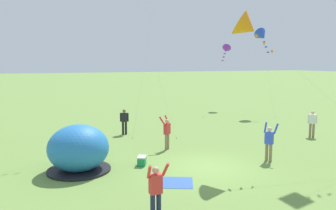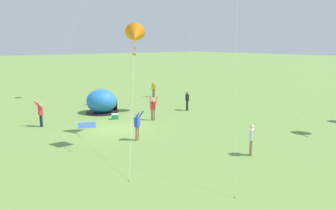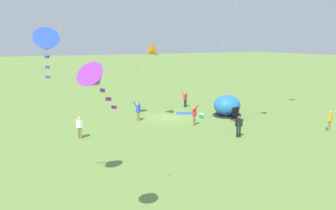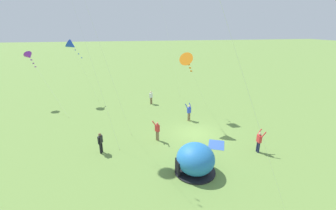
# 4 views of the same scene
# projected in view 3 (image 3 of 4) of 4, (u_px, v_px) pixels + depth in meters

# --- Properties ---
(ground_plane) EXTENTS (300.00, 300.00, 0.00)m
(ground_plane) POSITION_uv_depth(u_px,v_px,m) (170.00, 118.00, 32.28)
(ground_plane) COLOR olive
(popup_tent) EXTENTS (2.81, 2.81, 2.10)m
(popup_tent) POSITION_uv_depth(u_px,v_px,m) (227.00, 106.00, 33.04)
(popup_tent) COLOR #2672BF
(popup_tent) RESTS_ON ground
(picnic_blanket) EXTENTS (2.09, 1.90, 0.01)m
(picnic_blanket) POSITION_uv_depth(u_px,v_px,m) (184.00, 113.00, 34.34)
(picnic_blanket) COLOR #3359A5
(picnic_blanket) RESTS_ON ground
(cooler_box) EXTENTS (0.57, 0.64, 0.44)m
(cooler_box) POSITION_uv_depth(u_px,v_px,m) (201.00, 116.00, 32.20)
(cooler_box) COLOR #1E8C4C
(cooler_box) RESTS_ON ground
(person_arms_raised) EXTENTS (0.65, 0.72, 1.89)m
(person_arms_raised) POSITION_uv_depth(u_px,v_px,m) (138.00, 111.00, 30.92)
(person_arms_raised) COLOR #8C7251
(person_arms_raised) RESTS_ON ground
(person_flying_kite) EXTENTS (0.68, 0.48, 1.89)m
(person_flying_kite) POSITION_uv_depth(u_px,v_px,m) (185.00, 99.00, 37.35)
(person_flying_kite) COLOR #1E2347
(person_flying_kite) RESTS_ON ground
(person_with_toddler) EXTENTS (0.57, 0.34, 1.72)m
(person_with_toddler) POSITION_uv_depth(u_px,v_px,m) (330.00, 120.00, 27.38)
(person_with_toddler) COLOR #8C7251
(person_with_toddler) RESTS_ON ground
(person_center_field) EXTENTS (0.72, 0.68, 1.89)m
(person_center_field) POSITION_uv_depth(u_px,v_px,m) (194.00, 115.00, 29.15)
(person_center_field) COLOR #8C7251
(person_center_field) RESTS_ON ground
(person_watching_sky) EXTENTS (0.54, 0.38, 1.72)m
(person_watching_sky) POSITION_uv_depth(u_px,v_px,m) (239.00, 125.00, 25.60)
(person_watching_sky) COLOR black
(person_watching_sky) RESTS_ON ground
(person_strolling) EXTENTS (0.42, 0.48, 1.72)m
(person_strolling) POSITION_uv_depth(u_px,v_px,m) (79.00, 126.00, 25.28)
(person_strolling) COLOR #8C7251
(person_strolling) RESTS_ON ground
(kite_purple) EXTENTS (5.99, 5.39, 6.80)m
(kite_purple) POSITION_uv_depth(u_px,v_px,m) (95.00, 80.00, 10.80)
(kite_purple) COLOR silver
(kite_purple) RESTS_ON ground
(kite_orange) EXTENTS (6.97, 5.36, 7.29)m
(kite_orange) POSITION_uv_depth(u_px,v_px,m) (150.00, 52.00, 29.78)
(kite_orange) COLOR silver
(kite_orange) RESTS_ON ground
(kite_blue) EXTENTS (1.25, 3.28, 8.06)m
(kite_blue) POSITION_uv_depth(u_px,v_px,m) (46.00, 44.00, 14.38)
(kite_blue) COLOR silver
(kite_blue) RESTS_ON ground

